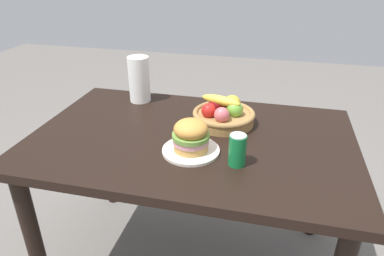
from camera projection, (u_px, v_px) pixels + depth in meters
dining_table at (192, 156)px, 1.59m from camera, size 1.40×0.90×0.75m
plate at (191, 150)px, 1.42m from camera, size 0.23×0.23×0.01m
sandwich at (191, 135)px, 1.39m from camera, size 0.15×0.15×0.13m
soda_can at (237, 150)px, 1.31m from camera, size 0.07×0.07×0.13m
fruit_basket at (224, 114)px, 1.64m from camera, size 0.29×0.29×0.14m
paper_towel_roll at (139, 79)px, 1.85m from camera, size 0.11×0.11×0.24m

